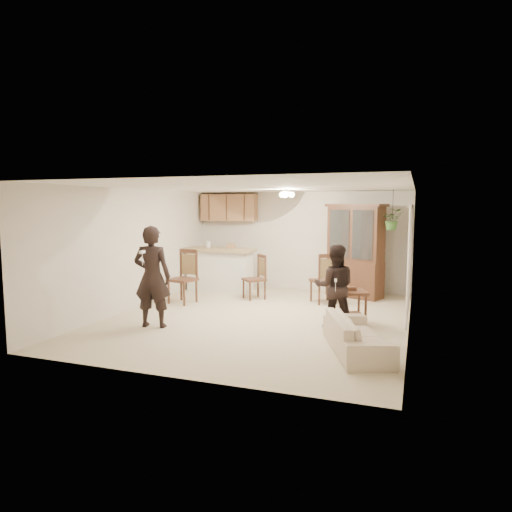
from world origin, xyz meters
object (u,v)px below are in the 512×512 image
(chair_hutch_left, at_px, (254,287))
(side_table, at_px, (350,307))
(child, at_px, (335,290))
(chair_bar, at_px, (183,288))
(adult, at_px, (152,277))
(chair_hutch_right, at_px, (323,289))
(sofa, at_px, (357,327))
(china_hutch, at_px, (355,251))

(chair_hutch_left, bearing_deg, side_table, 13.34)
(child, bearing_deg, chair_bar, -26.82)
(adult, distance_m, chair_hutch_right, 3.94)
(chair_hutch_left, relative_size, chair_hutch_right, 0.92)
(side_table, distance_m, chair_hutch_left, 2.85)
(sofa, relative_size, chair_hutch_right, 1.68)
(sofa, distance_m, china_hutch, 4.23)
(sofa, bearing_deg, adult, 66.12)
(child, bearing_deg, chair_hutch_right, -85.53)
(china_hutch, relative_size, chair_bar, 1.85)
(adult, xyz_separation_m, china_hutch, (3.03, 3.95, 0.18))
(adult, bearing_deg, chair_hutch_left, -118.19)
(chair_bar, xyz_separation_m, chair_hutch_left, (1.34, 0.95, -0.04))
(child, relative_size, side_table, 1.82)
(china_hutch, height_order, chair_bar, china_hutch)
(child, bearing_deg, sofa, 102.59)
(adult, relative_size, chair_hutch_right, 1.61)
(chair_hutch_left, bearing_deg, china_hutch, 71.83)
(chair_hutch_left, bearing_deg, chair_bar, -98.72)
(chair_bar, height_order, chair_hutch_right, chair_bar)
(sofa, distance_m, chair_hutch_left, 4.12)
(adult, height_order, chair_hutch_right, adult)
(sofa, relative_size, china_hutch, 0.85)
(child, height_order, china_hutch, china_hutch)
(adult, bearing_deg, chair_bar, -87.87)
(side_table, height_order, chair_bar, chair_bar)
(sofa, relative_size, chair_bar, 1.58)
(sofa, xyz_separation_m, chair_bar, (-4.07, 2.13, -0.03))
(china_hutch, bearing_deg, chair_bar, -128.52)
(adult, height_order, child, adult)
(sofa, bearing_deg, chair_hutch_right, -1.47)
(sofa, relative_size, adult, 1.04)
(child, xyz_separation_m, side_table, (0.22, 0.36, -0.35))
(adult, bearing_deg, child, -173.26)
(sofa, bearing_deg, child, 3.54)
(chair_bar, height_order, chair_hutch_left, chair_bar)
(side_table, bearing_deg, chair_bar, 171.21)
(child, xyz_separation_m, chair_bar, (-3.53, 0.94, -0.34))
(side_table, bearing_deg, child, -121.69)
(sofa, bearing_deg, china_hutch, -13.09)
(side_table, bearing_deg, adult, -157.37)
(adult, bearing_deg, sofa, 165.60)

